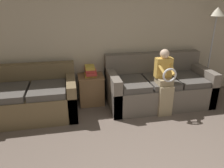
{
  "coord_description": "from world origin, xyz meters",
  "views": [
    {
      "loc": [
        -0.92,
        -1.38,
        2.06
      ],
      "look_at": [
        -0.29,
        1.77,
        0.76
      ],
      "focal_mm": 35.0,
      "sensor_mm": 36.0,
      "label": 1
    }
  ],
  "objects_px": {
    "couch_main": "(157,87)",
    "child_left_seated": "(165,80)",
    "side_shelf": "(91,89)",
    "book_stack": "(90,71)",
    "floor_lamp": "(215,25)",
    "couch_side": "(31,98)"
  },
  "relations": [
    {
      "from": "floor_lamp",
      "to": "couch_main",
      "type": "bearing_deg",
      "value": -171.59
    },
    {
      "from": "couch_side",
      "to": "child_left_seated",
      "type": "distance_m",
      "value": 2.46
    },
    {
      "from": "child_left_seated",
      "to": "floor_lamp",
      "type": "distance_m",
      "value": 1.65
    },
    {
      "from": "couch_main",
      "to": "couch_side",
      "type": "bearing_deg",
      "value": -179.45
    },
    {
      "from": "couch_main",
      "to": "child_left_seated",
      "type": "relative_size",
      "value": 1.7
    },
    {
      "from": "couch_side",
      "to": "child_left_seated",
      "type": "height_order",
      "value": "child_left_seated"
    },
    {
      "from": "couch_side",
      "to": "book_stack",
      "type": "relative_size",
      "value": 5.39
    },
    {
      "from": "couch_main",
      "to": "child_left_seated",
      "type": "xyz_separation_m",
      "value": [
        -0.06,
        -0.43,
        0.32
      ]
    },
    {
      "from": "book_stack",
      "to": "couch_side",
      "type": "bearing_deg",
      "value": -166.99
    },
    {
      "from": "side_shelf",
      "to": "floor_lamp",
      "type": "xyz_separation_m",
      "value": [
        2.54,
        -0.06,
        1.22
      ]
    },
    {
      "from": "couch_side",
      "to": "floor_lamp",
      "type": "relative_size",
      "value": 0.88
    },
    {
      "from": "couch_main",
      "to": "couch_side",
      "type": "xyz_separation_m",
      "value": [
        -2.46,
        -0.02,
        -0.01
      ]
    },
    {
      "from": "side_shelf",
      "to": "book_stack",
      "type": "height_order",
      "value": "book_stack"
    },
    {
      "from": "couch_main",
      "to": "child_left_seated",
      "type": "height_order",
      "value": "child_left_seated"
    },
    {
      "from": "child_left_seated",
      "to": "book_stack",
      "type": "xyz_separation_m",
      "value": [
        -1.27,
        0.67,
        0.03
      ]
    },
    {
      "from": "couch_main",
      "to": "side_shelf",
      "type": "xyz_separation_m",
      "value": [
        -1.33,
        0.24,
        -0.04
      ]
    },
    {
      "from": "couch_side",
      "to": "child_left_seated",
      "type": "relative_size",
      "value": 1.37
    },
    {
      "from": "couch_side",
      "to": "book_stack",
      "type": "height_order",
      "value": "couch_side"
    },
    {
      "from": "couch_main",
      "to": "side_shelf",
      "type": "relative_size",
      "value": 3.45
    },
    {
      "from": "couch_main",
      "to": "book_stack",
      "type": "bearing_deg",
      "value": 169.86
    },
    {
      "from": "floor_lamp",
      "to": "child_left_seated",
      "type": "bearing_deg",
      "value": -154.5
    },
    {
      "from": "couch_side",
      "to": "child_left_seated",
      "type": "xyz_separation_m",
      "value": [
        2.4,
        -0.4,
        0.34
      ]
    }
  ]
}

